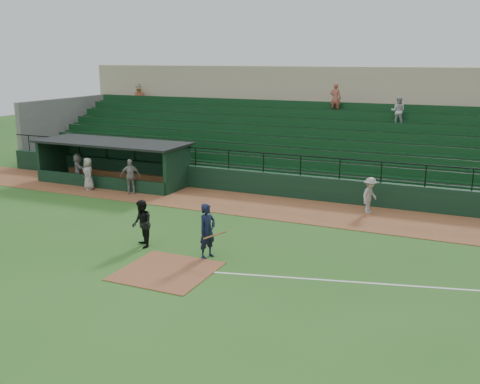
% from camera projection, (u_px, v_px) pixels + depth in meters
% --- Properties ---
extents(ground, '(90.00, 90.00, 0.00)m').
position_uv_depth(ground, '(182.00, 262.00, 19.19)').
color(ground, '#295A1D').
rests_on(ground, ground).
extents(warning_track, '(40.00, 4.00, 0.03)m').
position_uv_depth(warning_track, '(266.00, 206.00, 26.27)').
color(warning_track, brown).
rests_on(warning_track, ground).
extents(home_plate_dirt, '(3.00, 3.00, 0.03)m').
position_uv_depth(home_plate_dirt, '(167.00, 271.00, 18.30)').
color(home_plate_dirt, brown).
rests_on(home_plate_dirt, ground).
extents(foul_line, '(17.49, 4.44, 0.01)m').
position_uv_depth(foul_line, '(424.00, 287.00, 17.06)').
color(foul_line, white).
rests_on(foul_line, ground).
extents(stadium_structure, '(38.00, 13.08, 6.40)m').
position_uv_depth(stadium_structure, '(317.00, 137.00, 33.21)').
color(stadium_structure, black).
rests_on(stadium_structure, ground).
extents(dugout, '(8.90, 3.20, 2.42)m').
position_uv_depth(dugout, '(117.00, 159.00, 31.21)').
color(dugout, black).
rests_on(dugout, ground).
extents(batter_at_plate, '(1.13, 0.83, 1.99)m').
position_uv_depth(batter_at_plate, '(207.00, 231.00, 19.37)').
color(batter_at_plate, black).
rests_on(batter_at_plate, ground).
extents(umpire, '(1.11, 1.11, 1.81)m').
position_uv_depth(umpire, '(142.00, 224.00, 20.48)').
color(umpire, black).
rests_on(umpire, ground).
extents(runner, '(0.90, 1.21, 1.66)m').
position_uv_depth(runner, '(370.00, 195.00, 24.92)').
color(runner, '#A39D99').
rests_on(runner, warning_track).
extents(dugout_player_a, '(1.16, 0.92, 1.84)m').
position_uv_depth(dugout_player_a, '(130.00, 176.00, 28.51)').
color(dugout_player_a, gray).
rests_on(dugout_player_a, warning_track).
extents(dugout_player_b, '(1.01, 0.93, 1.73)m').
position_uv_depth(dugout_player_b, '(88.00, 174.00, 29.39)').
color(dugout_player_b, gray).
rests_on(dugout_player_b, warning_track).
extents(dugout_player_c, '(1.52, 1.31, 1.65)m').
position_uv_depth(dugout_player_c, '(78.00, 168.00, 31.14)').
color(dugout_player_c, '#A7A29C').
rests_on(dugout_player_c, warning_track).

